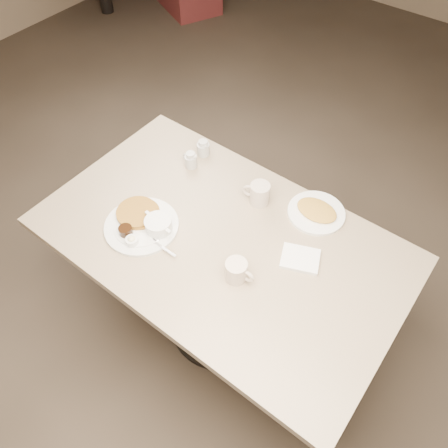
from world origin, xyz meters
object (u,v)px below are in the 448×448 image
Objects in this scene: coffee_mug_far at (259,194)px; hash_plate at (316,212)px; coffee_mug_near at (237,271)px; diner_table at (221,261)px; creamer_right at (203,148)px; creamer_left at (191,160)px; main_plate at (144,223)px.

hash_plate is at bearing 20.90° from coffee_mug_far.
coffee_mug_near is 0.50× the size of hash_plate.
hash_plate reaches higher than diner_table.
diner_table is at bearing -91.66° from coffee_mug_far.
coffee_mug_far is 0.26m from hash_plate.
coffee_mug_far reaches higher than creamer_right.
creamer_right is (-0.01, 0.10, -0.00)m from creamer_left.
coffee_mug_far is 0.53× the size of hash_plate.
diner_table is at bearing -125.13° from hash_plate.
main_plate is at bearing -152.86° from diner_table.
coffee_mug_near is (0.16, -0.11, 0.22)m from diner_table.
hash_plate is (0.24, 0.09, -0.04)m from coffee_mug_far.
main_plate is at bearing -175.70° from coffee_mug_near.
main_plate is 0.51m from coffee_mug_far.
diner_table is 6.06× the size of hash_plate.
main_plate is 4.36× the size of creamer_left.
diner_table is 0.46m from hash_plate.
hash_plate is at bearing -0.15° from creamer_right.
diner_table is at bearing -42.86° from creamer_right.
hash_plate is at bearing 9.06° from creamer_left.
hash_plate is (0.25, 0.35, 0.18)m from diner_table.
creamer_right reaches higher than diner_table.
creamer_left is at bearing -86.34° from creamer_right.
main_plate is 0.46m from coffee_mug_near.
coffee_mug_near reaches higher than hash_plate.
coffee_mug_near is 0.47m from hash_plate.
coffee_mug_near is at bearing -40.65° from creamer_right.
creamer_right is at bearing 166.49° from coffee_mug_far.
coffee_mug_far is at bearing 112.79° from coffee_mug_near.
coffee_mug_near is at bearing -67.21° from coffee_mug_far.
main_plate is at bearing -80.09° from creamer_right.
creamer_left reaches higher than hash_plate.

